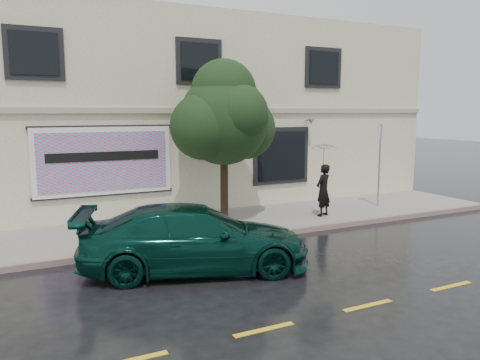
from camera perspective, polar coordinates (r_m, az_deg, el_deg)
name	(u,v)px	position (r m, az deg, el deg)	size (l,w,h in m)	color
ground	(273,254)	(11.94, 4.04, -9.04)	(90.00, 90.00, 0.00)	black
sidewalk	(221,224)	(14.72, -2.34, -5.38)	(20.00, 3.50, 0.15)	gray
curb	(246,237)	(13.19, 0.75, -7.00)	(20.00, 0.18, 0.16)	slate
road_marking	(368,305)	(9.27, 15.33, -14.53)	(19.00, 0.12, 0.01)	gold
building	(164,113)	(19.70, -9.22, 8.04)	(20.00, 8.12, 7.00)	beige
billboard	(104,161)	(15.06, -16.24, 2.25)	(4.30, 0.16, 2.20)	white
car	(195,238)	(10.64, -5.52, -7.07)	(2.26, 5.11, 1.49)	#083129
pedestrian	(323,190)	(15.59, 10.11, -1.23)	(0.63, 0.41, 1.72)	black
umbrella	(324,153)	(15.44, 10.23, 3.24)	(0.97, 0.97, 0.72)	black
street_tree	(224,120)	(14.34, -1.98, 7.28)	(2.75, 2.75, 4.54)	#322516
sign_pole	(380,158)	(17.65, 16.66, 2.62)	(0.36, 0.11, 2.99)	#92949A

